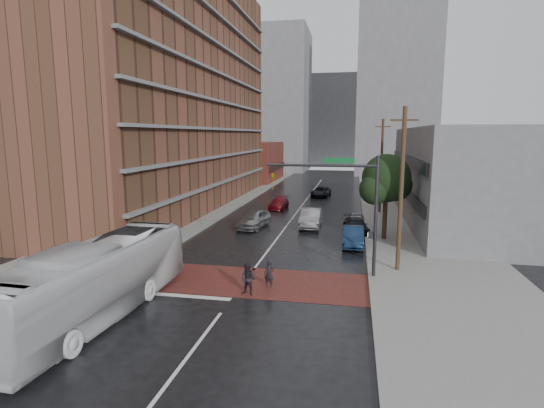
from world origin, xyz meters
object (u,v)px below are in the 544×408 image
Objects in this scene: car_travel_c at (279,203)px; car_parked_mid at (356,226)px; pedestrian_a at (269,274)px; car_parked_far at (356,219)px; pedestrian_b at (248,279)px; car_travel_a at (254,219)px; car_travel_b at (311,218)px; suv_travel at (321,192)px; car_parked_near at (353,236)px; transit_bus at (94,281)px.

car_travel_c is 1.00× the size of car_parked_mid.
pedestrian_a reaches higher than car_parked_far.
pedestrian_b is 0.35× the size of car_travel_a.
pedestrian_a is 15.17m from car_parked_mid.
pedestrian_b reaches higher than car_parked_mid.
car_travel_c is at bearing 116.01° from car_travel_b.
pedestrian_a is 35.65m from suv_travel.
car_parked_near is at bearing -103.54° from car_parked_mid.
pedestrian_a reaches higher than car_parked_near.
pedestrian_b is at bearing -85.68° from suv_travel.
pedestrian_b reaches higher than car_travel_c.
car_parked_far is at bearing -39.28° from car_travel_c.
transit_bus is 2.61× the size of suv_travel.
car_parked_mid is at bearing 86.80° from car_parked_near.
car_travel_b is 4.38m from car_parked_mid.
pedestrian_a is (7.07, 5.39, -0.99)m from transit_bus.
car_travel_c is at bearing 86.03° from transit_bus.
car_travel_a is at bearing -161.03° from car_parked_far.
suv_travel is at bearing 91.79° from car_parked_mid.
car_parked_near is 1.20× the size of car_parked_far.
transit_bus reaches higher than pedestrian_a.
car_travel_a is at bearing -165.14° from car_travel_b.
car_travel_a is at bearing 116.81° from pedestrian_b.
transit_bus is at bearing -94.11° from suv_travel.
car_parked_far is at bearing 64.55° from transit_bus.
car_parked_far is (4.07, 1.33, -0.21)m from car_travel_b.
suv_travel is (0.90, 36.99, -0.18)m from pedestrian_b.
transit_bus reaches higher than suv_travel.
pedestrian_a is 0.32× the size of suv_travel.
car_travel_b reaches higher than car_parked_near.
car_travel_a is 5.22m from car_travel_b.
car_parked_far is (11.80, 22.75, -1.13)m from transit_bus.
pedestrian_b is (6.21, 4.06, -0.90)m from transit_bus.
pedestrian_b is 26.53m from car_travel_c.
car_travel_a is at bearing 168.18° from car_parked_mid.
car_parked_near is (4.46, -25.70, 0.06)m from suv_travel.
car_travel_b is at bearing 72.12° from transit_bus.
pedestrian_a is 1.59m from pedestrian_b.
pedestrian_b reaches higher than car_parked_far.
car_parked_far reaches higher than car_parked_mid.
car_travel_b reaches higher than car_parked_mid.
pedestrian_b is 0.46× the size of car_parked_far.
car_travel_b is 1.18× the size of car_travel_c.
car_parked_near is (5.37, 11.29, -0.13)m from pedestrian_b.
pedestrian_b is at bearing -115.64° from pedestrian_a.
transit_bus is 8.95m from pedestrian_a.
car_parked_mid is at bearing -87.88° from car_parked_far.
car_travel_b is at bearing -159.73° from car_parked_far.
car_travel_b is at bearing 99.42° from pedestrian_b.
suv_travel is (4.40, 21.05, -0.15)m from car_travel_a.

